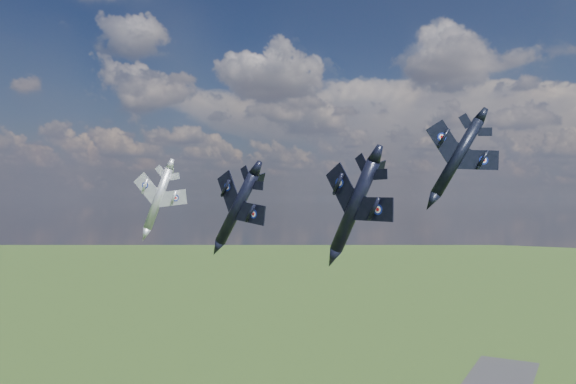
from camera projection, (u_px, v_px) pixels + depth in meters
The scene contains 4 objects.
jet_lead_navy at pixel (237, 208), 76.24m from camera, with size 11.26×15.70×3.25m, color black, non-canonical shape.
jet_right_navy at pixel (354, 206), 55.52m from camera, with size 9.90×13.80×2.86m, color black, non-canonical shape.
jet_high_navy at pixel (457, 157), 78.32m from camera, with size 11.77×16.41×3.39m, color black, non-canonical shape.
jet_left_silver at pixel (158, 199), 100.42m from camera, with size 11.36×15.84×3.28m, color #B1B3BC, non-canonical shape.
Camera 1 is at (38.15, -56.26, 81.90)m, focal length 35.00 mm.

